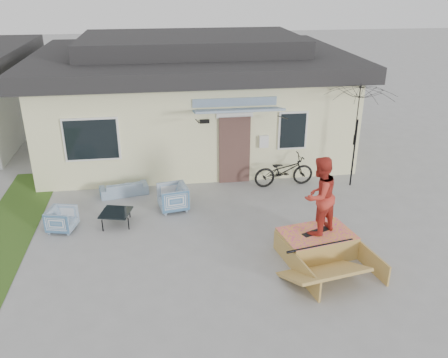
{
  "coord_description": "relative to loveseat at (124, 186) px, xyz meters",
  "views": [
    {
      "loc": [
        -1.19,
        -8.75,
        6.02
      ],
      "look_at": [
        0.3,
        1.8,
        1.3
      ],
      "focal_mm": 37.44,
      "sensor_mm": 36.0,
      "label": 1
    }
  ],
  "objects": [
    {
      "name": "patio_umbrella",
      "position": [
        6.88,
        -0.31,
        1.48
      ],
      "size": [
        2.28,
        2.14,
        2.2
      ],
      "color": "black",
      "rests_on": "ground"
    },
    {
      "name": "skate_ramp",
      "position": [
        4.6,
        -3.87,
        -0.0
      ],
      "size": [
        2.0,
        2.43,
        0.54
      ],
      "primitive_type": null,
      "rotation": [
        0.0,
        0.0,
        0.19
      ],
      "color": "#AD8741",
      "rests_on": "ground"
    },
    {
      "name": "skateboard",
      "position": [
        4.59,
        -3.81,
        0.29
      ],
      "size": [
        0.74,
        0.45,
        0.05
      ],
      "primitive_type": "cube",
      "rotation": [
        0.0,
        0.0,
        0.4
      ],
      "color": "black",
      "rests_on": "skate_ramp"
    },
    {
      "name": "loveseat",
      "position": [
        0.0,
        0.0,
        0.0
      ],
      "size": [
        1.44,
        0.67,
        0.54
      ],
      "primitive_type": "imported",
      "rotation": [
        0.0,
        0.0,
        3.34
      ],
      "color": "#32618F",
      "rests_on": "ground"
    },
    {
      "name": "house",
      "position": [
        2.37,
        3.98,
        1.67
      ],
      "size": [
        10.8,
        8.49,
        4.1
      ],
      "color": "beige",
      "rests_on": "ground"
    },
    {
      "name": "armchair_right",
      "position": [
        1.4,
        -1.15,
        0.12
      ],
      "size": [
        0.83,
        0.87,
        0.78
      ],
      "primitive_type": "imported",
      "rotation": [
        0.0,
        0.0,
        -1.4
      ],
      "color": "#32618F",
      "rests_on": "ground"
    },
    {
      "name": "armchair_left",
      "position": [
        -1.43,
        -1.91,
        0.06
      ],
      "size": [
        0.74,
        0.77,
        0.67
      ],
      "primitive_type": "imported",
      "rotation": [
        0.0,
        0.0,
        1.33
      ],
      "color": "#32618F",
      "rests_on": "ground"
    },
    {
      "name": "coffee_table",
      "position": [
        -0.1,
        -1.8,
        -0.09
      ],
      "size": [
        0.88,
        0.88,
        0.36
      ],
      "primitive_type": "cube",
      "rotation": [
        0.0,
        0.0,
        -0.25
      ],
      "color": "black",
      "rests_on": "ground"
    },
    {
      "name": "grass_strip",
      "position": [
        -2.83,
        -2.01,
        -0.27
      ],
      "size": [
        1.4,
        8.0,
        0.01
      ],
      "primitive_type": "cube",
      "color": "#2D4C1A",
      "rests_on": "ground"
    },
    {
      "name": "bicycle",
      "position": [
        4.83,
        -0.03,
        0.32
      ],
      "size": [
        1.9,
        0.77,
        1.19
      ],
      "primitive_type": "imported",
      "rotation": [
        0.0,
        0.0,
        1.64
      ],
      "color": "black",
      "rests_on": "ground"
    },
    {
      "name": "ground",
      "position": [
        2.37,
        -4.01,
        -0.27
      ],
      "size": [
        90.0,
        90.0,
        0.0
      ],
      "primitive_type": "plane",
      "color": "gray",
      "rests_on": "ground"
    },
    {
      "name": "skater",
      "position": [
        4.59,
        -3.81,
        1.23
      ],
      "size": [
        1.13,
        1.07,
        1.83
      ],
      "primitive_type": "imported",
      "rotation": [
        0.0,
        0.0,
        3.71
      ],
      "color": "#BB3227",
      "rests_on": "skateboard"
    }
  ]
}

